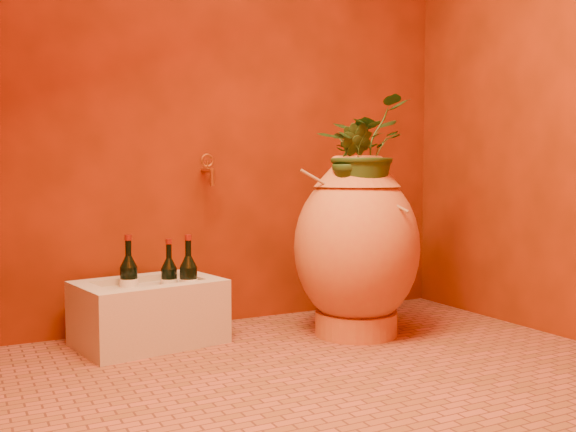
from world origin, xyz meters
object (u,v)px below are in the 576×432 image
amphora (357,246)px  wine_bottle_a (129,282)px  wine_bottle_b (169,282)px  wine_bottle_c (189,282)px  stone_basin (149,314)px  wall_tap (208,168)px

amphora → wine_bottle_a: amphora is taller
wine_bottle_b → wine_bottle_c: wine_bottle_c is taller
stone_basin → amphora: bearing=-17.6°
stone_basin → wine_bottle_a: (-0.07, 0.06, 0.14)m
amphora → wine_bottle_a: size_ratio=2.54×
wall_tap → stone_basin: bearing=-153.7°
wine_bottle_a → wine_bottle_c: size_ratio=1.00×
amphora → stone_basin: amphora is taller
wine_bottle_a → wall_tap: 0.68m
wine_bottle_a → wall_tap: (0.42, 0.11, 0.51)m
wine_bottle_b → wall_tap: wall_tap is taller
stone_basin → wine_bottle_b: 0.17m
wine_bottle_b → stone_basin: bearing=-162.8°
stone_basin → wine_bottle_c: 0.23m
wine_bottle_a → amphora: bearing=-19.5°
amphora → wall_tap: 0.82m
stone_basin → wine_bottle_b: (0.11, 0.03, 0.13)m
wine_bottle_b → wine_bottle_c: (0.06, -0.10, 0.01)m
amphora → wine_bottle_b: size_ratio=2.75×
wine_bottle_b → amphora: bearing=-21.7°
stone_basin → wine_bottle_b: size_ratio=2.19×
wine_bottle_c → wall_tap: (0.19, 0.24, 0.51)m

